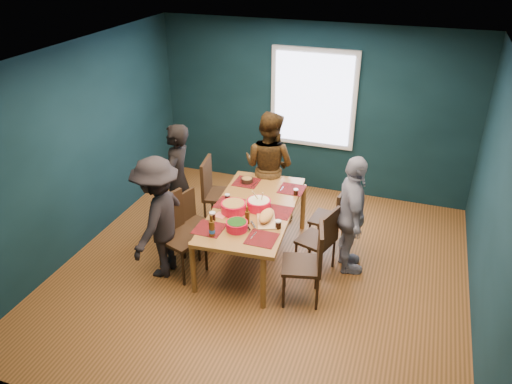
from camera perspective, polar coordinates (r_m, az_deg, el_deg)
room at (r=5.99m, az=1.61°, el=3.03°), size 5.01×5.01×2.71m
dining_table at (r=6.36m, az=-0.30°, el=-2.36°), size 1.14×2.05×0.75m
chair_left_far at (r=7.15m, az=-4.76°, el=0.43°), size 0.54×0.54×1.03m
chair_left_mid at (r=6.67m, az=-7.43°, el=-2.95°), size 0.46×0.46×0.85m
chair_left_near at (r=6.26m, az=-9.16°, el=-4.12°), size 0.60×0.60×1.04m
chair_right_far at (r=6.69m, az=8.91°, el=-2.57°), size 0.46×0.46×0.91m
chair_right_mid at (r=6.23m, az=7.58°, el=-5.06°), size 0.51×0.51×0.90m
chair_right_near at (r=5.74m, az=6.19°, el=-7.60°), size 0.54×0.54×0.98m
person_far_left at (r=6.90m, az=-8.95°, el=1.19°), size 0.45×0.63×1.65m
person_back at (r=7.26m, az=1.48°, el=2.97°), size 0.92×0.78×1.65m
person_right at (r=6.21m, az=10.87°, el=-2.69°), size 0.65×0.99×1.56m
person_near_left at (r=6.15m, az=-11.10°, el=-2.95°), size 0.59×1.02×1.58m
bowl_salad at (r=6.20m, az=-2.59°, el=-1.74°), size 0.31×0.31×0.13m
bowl_dumpling at (r=6.27m, az=0.33°, el=-1.38°), size 0.30×0.30×0.28m
bowl_herbs at (r=5.85m, az=-2.20°, el=-3.82°), size 0.26×0.26×0.11m
cutting_board at (r=6.03m, az=1.17°, el=-2.84°), size 0.36×0.56×0.12m
small_bowl at (r=6.93m, az=-1.03°, el=1.37°), size 0.17×0.17×0.07m
beer_bottle_a at (r=5.74m, az=-5.07°, el=-4.19°), size 0.07×0.07×0.27m
beer_bottle_b at (r=5.96m, az=-1.01°, el=-2.87°), size 0.06×0.06×0.22m
cola_glass_a at (r=6.06m, az=-5.00°, el=-2.73°), size 0.08×0.08×0.11m
cola_glass_b at (r=5.88m, az=2.56°, el=-3.67°), size 0.07×0.07×0.10m
cola_glass_c at (r=6.62m, az=4.58°, el=0.03°), size 0.06×0.06×0.09m
cola_glass_d at (r=6.48m, az=-3.29°, el=-0.59°), size 0.07×0.07×0.09m
napkin_a at (r=6.25m, az=3.04°, el=-2.21°), size 0.13×0.13×0.00m
napkin_b at (r=6.18m, az=-4.05°, el=-2.66°), size 0.16×0.16×0.00m
napkin_c at (r=5.71m, az=1.02°, el=-5.41°), size 0.14×0.14×0.00m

